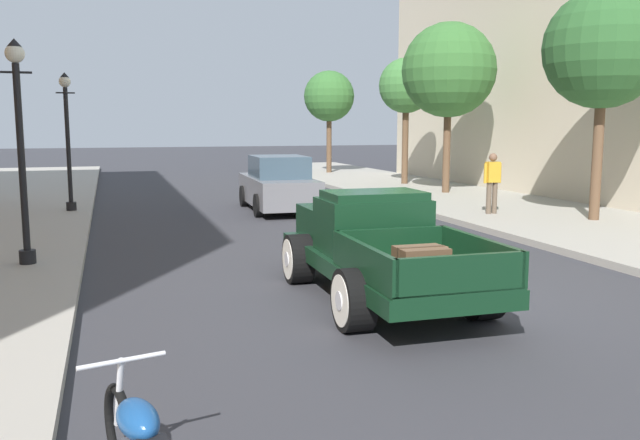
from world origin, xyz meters
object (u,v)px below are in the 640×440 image
at_px(street_tree_second, 449,70).
at_px(street_tree_farthest, 329,97).
at_px(pedestrian_sidewalk_right, 492,180).
at_px(street_tree_third, 406,87).
at_px(street_tree_nearest, 604,49).
at_px(car_background_grey, 278,185).
at_px(street_lamp_near, 20,135).
at_px(street_lamp_far, 67,131).
at_px(hotrod_truck_dark_green, 375,246).

distance_m(street_tree_second, street_tree_farthest, 10.99).
bearing_deg(pedestrian_sidewalk_right, street_tree_third, 79.67).
relative_size(street_tree_nearest, street_tree_farthest, 1.13).
bearing_deg(street_tree_third, street_tree_second, -91.72).
distance_m(car_background_grey, street_lamp_near, 9.43).
height_order(street_lamp_near, street_tree_nearest, street_tree_nearest).
xyz_separation_m(street_lamp_far, street_tree_nearest, (12.89, -6.01, 2.03)).
distance_m(pedestrian_sidewalk_right, street_lamp_far, 11.85).
bearing_deg(street_tree_third, car_background_grey, -139.51).
distance_m(street_tree_nearest, street_tree_farthest, 18.38).
height_order(pedestrian_sidewalk_right, street_lamp_near, street_lamp_near).
bearing_deg(street_lamp_near, street_tree_farthest, 58.55).
bearing_deg(pedestrian_sidewalk_right, street_tree_nearest, -44.05).
relative_size(hotrod_truck_dark_green, street_lamp_far, 1.29).
relative_size(hotrod_truck_dark_green, street_tree_third, 0.97).
relative_size(hotrod_truck_dark_green, street_lamp_near, 1.29).
bearing_deg(street_tree_third, street_lamp_near, -135.82).
bearing_deg(street_tree_nearest, street_lamp_near, -173.34).
relative_size(pedestrian_sidewalk_right, street_tree_nearest, 0.29).
xyz_separation_m(street_lamp_far, street_tree_farthest, (11.80, 12.33, 1.58)).
bearing_deg(street_tree_farthest, street_tree_second, -85.83).
relative_size(street_lamp_near, street_lamp_far, 1.00).
xyz_separation_m(hotrod_truck_dark_green, street_lamp_far, (-4.83, 10.89, 1.63)).
height_order(street_lamp_near, street_tree_second, street_tree_second).
bearing_deg(street_lamp_near, hotrod_truck_dark_green, -32.67).
distance_m(street_tree_third, street_tree_farthest, 7.24).
xyz_separation_m(hotrod_truck_dark_green, street_tree_farthest, (6.97, 23.22, 3.21)).
xyz_separation_m(pedestrian_sidewalk_right, street_lamp_near, (-11.37, -3.36, 1.30)).
distance_m(hotrod_truck_dark_green, street_tree_farthest, 24.45).
bearing_deg(street_tree_nearest, pedestrian_sidewalk_right, 135.95).
distance_m(car_background_grey, street_lamp_far, 6.14).
xyz_separation_m(street_lamp_near, street_tree_nearest, (13.25, 1.55, 2.03)).
xyz_separation_m(car_background_grey, street_tree_second, (6.72, 2.07, 3.68)).
relative_size(street_lamp_far, street_tree_third, 0.75).
distance_m(pedestrian_sidewalk_right, street_tree_second, 6.71).
bearing_deg(hotrod_truck_dark_green, pedestrian_sidewalk_right, 47.26).
distance_m(street_lamp_near, street_tree_second, 15.88).
height_order(hotrod_truck_dark_green, street_tree_third, street_tree_third).
xyz_separation_m(car_background_grey, street_lamp_far, (-5.88, 0.69, 1.62)).
relative_size(hotrod_truck_dark_green, pedestrian_sidewalk_right, 3.01).
bearing_deg(street_tree_farthest, street_tree_nearest, -86.61).
bearing_deg(street_lamp_far, street_tree_second, 6.27).
xyz_separation_m(hotrod_truck_dark_green, street_lamp_near, (-5.19, 3.33, 1.63)).
bearing_deg(street_lamp_near, street_tree_nearest, 6.66).
bearing_deg(car_background_grey, street_tree_third, 40.49).
height_order(street_tree_nearest, street_tree_second, street_tree_second).
xyz_separation_m(pedestrian_sidewalk_right, street_tree_third, (1.70, 9.34, 3.01)).
distance_m(car_background_grey, street_tree_nearest, 9.53).
height_order(street_tree_nearest, street_tree_third, street_tree_nearest).
bearing_deg(pedestrian_sidewalk_right, street_tree_second, 74.10).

